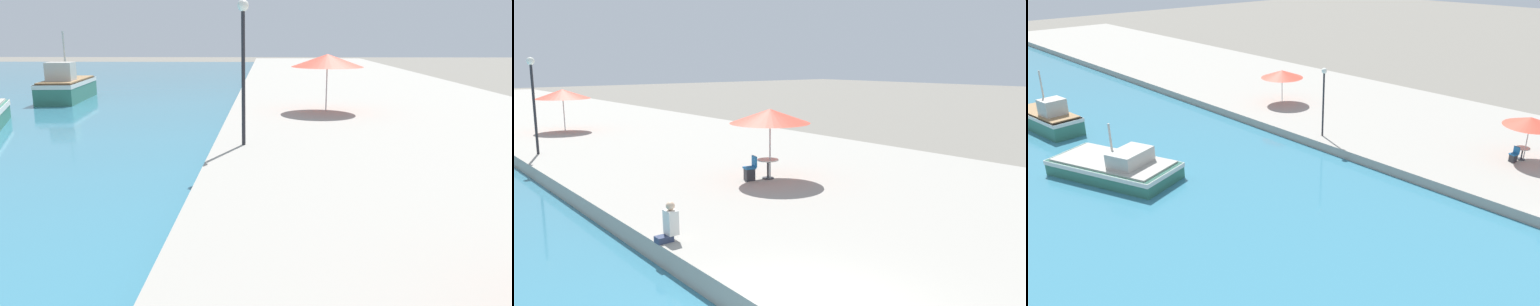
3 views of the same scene
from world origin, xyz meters
The scene contains 4 objects.
quay_promenade centered at (8.00, 37.00, 0.30)m, with size 16.00×90.00×0.60m.
fishing_boat_mid centered at (-11.00, 35.09, 0.89)m, with size 2.87×6.54×4.29m.
cafe_umbrella_white centered at (4.53, 27.02, 2.95)m, with size 3.35×3.35×2.65m.
lamppost centered at (0.99, 19.49, 3.69)m, with size 0.36×0.36×4.56m.
Camera 1 is at (1.76, 3.58, 4.09)m, focal length 35.00 mm.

